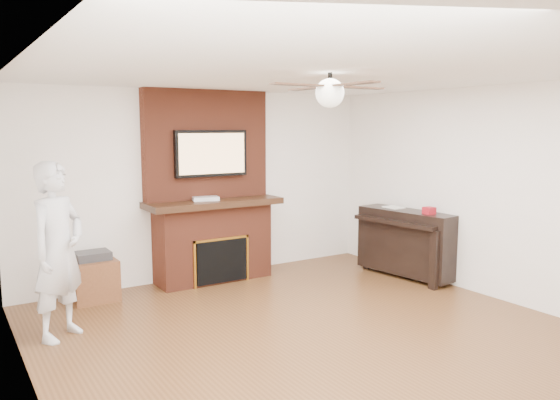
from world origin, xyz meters
TOP-DOWN VIEW (x-y plane):
  - room_shell at (0.00, 0.00)m, footprint 5.36×5.86m
  - fireplace at (0.00, 2.55)m, footprint 1.78×0.64m
  - tv at (0.00, 2.50)m, footprint 1.00×0.08m
  - ceiling_fan at (-0.00, 0.00)m, footprint 1.21×1.21m
  - person at (-2.10, 1.46)m, footprint 0.75×0.71m
  - side_table at (-1.55, 2.48)m, footprint 0.50×0.50m
  - piano at (2.28, 1.25)m, footprint 0.69×1.43m
  - cable_box at (-0.12, 2.45)m, footprint 0.37×0.26m
  - candle_orange at (-0.09, 2.31)m, footprint 0.07×0.07m
  - candle_green at (-0.05, 2.29)m, footprint 0.07×0.07m
  - candle_cream at (0.19, 2.29)m, footprint 0.07×0.07m
  - candle_blue at (0.29, 2.31)m, footprint 0.06×0.06m

SIDE VIEW (x-z plane):
  - candle_blue at x=0.29m, z-range 0.00..0.08m
  - candle_green at x=-0.05m, z-range 0.00..0.08m
  - candle_cream at x=0.19m, z-range 0.00..0.10m
  - candle_orange at x=-0.09m, z-range 0.00..0.11m
  - side_table at x=-1.55m, z-range -0.02..0.55m
  - piano at x=2.28m, z-range -0.01..0.99m
  - person at x=-2.10m, z-range 0.00..1.70m
  - fireplace at x=0.00m, z-range -0.25..2.25m
  - cable_box at x=-0.12m, z-range 1.08..1.13m
  - room_shell at x=0.00m, z-range -0.18..2.68m
  - tv at x=0.00m, z-range 1.38..1.98m
  - ceiling_fan at x=0.00m, z-range 2.18..2.49m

